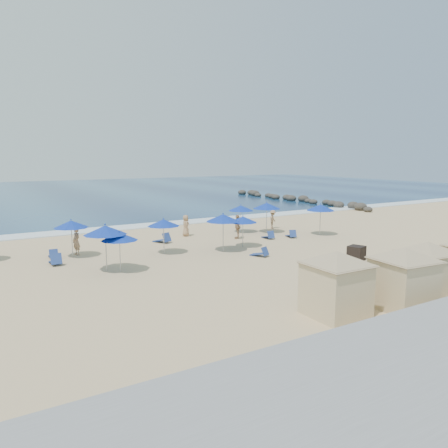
% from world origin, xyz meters
% --- Properties ---
extents(ground, '(160.00, 160.00, 0.00)m').
position_xyz_m(ground, '(0.00, 0.00, 0.00)').
color(ground, tan).
rests_on(ground, ground).
extents(ocean, '(160.00, 80.00, 0.06)m').
position_xyz_m(ocean, '(0.00, 55.00, 0.03)').
color(ocean, navy).
rests_on(ocean, ground).
extents(surf_line, '(160.00, 2.50, 0.08)m').
position_xyz_m(surf_line, '(0.00, 15.50, 0.04)').
color(surf_line, white).
rests_on(surf_line, ground).
extents(rock_jetty, '(2.56, 26.66, 0.96)m').
position_xyz_m(rock_jetty, '(24.01, 24.90, 0.36)').
color(rock_jetty, '#2B2724').
rests_on(rock_jetty, ground).
extents(trash_bin, '(1.07, 1.07, 0.86)m').
position_xyz_m(trash_bin, '(4.67, -3.14, 0.43)').
color(trash_bin, black).
rests_on(trash_bin, ground).
extents(cabana_0, '(4.48, 4.48, 2.81)m').
position_xyz_m(cabana_0, '(-3.10, -9.06, 1.61)').
color(cabana_0, beige).
rests_on(cabana_0, ground).
extents(cabana_1, '(4.41, 4.41, 2.78)m').
position_xyz_m(cabana_1, '(-0.20, -9.91, 1.59)').
color(cabana_1, beige).
rests_on(cabana_1, ground).
extents(cabana_2, '(4.26, 4.26, 2.68)m').
position_xyz_m(cabana_2, '(2.10, -9.36, 1.53)').
color(cabana_2, beige).
rests_on(cabana_2, ground).
extents(umbrella_1, '(1.95, 1.95, 2.22)m').
position_xyz_m(umbrella_1, '(-8.16, 1.55, 1.93)').
color(umbrella_1, '#A5A8AD').
rests_on(umbrella_1, ground).
extents(umbrella_2, '(2.08, 2.08, 2.36)m').
position_xyz_m(umbrella_2, '(-9.56, 6.45, 2.05)').
color(umbrella_2, '#A5A8AD').
rests_on(umbrella_2, ground).
extents(umbrella_3, '(2.29, 2.29, 2.61)m').
position_xyz_m(umbrella_3, '(-8.76, 2.01, 2.26)').
color(umbrella_3, '#A5A8AD').
rests_on(umbrella_3, ground).
extents(umbrella_4, '(2.02, 2.02, 2.30)m').
position_xyz_m(umbrella_4, '(-4.39, 4.41, 1.99)').
color(umbrella_4, '#A5A8AD').
rests_on(umbrella_4, ground).
extents(umbrella_5, '(2.23, 2.23, 2.53)m').
position_xyz_m(umbrella_5, '(-0.84, 3.05, 2.20)').
color(umbrella_5, '#A5A8AD').
rests_on(umbrella_5, ground).
extents(umbrella_6, '(2.03, 2.03, 2.31)m').
position_xyz_m(umbrella_6, '(4.03, 8.32, 2.00)').
color(umbrella_6, '#A5A8AD').
rests_on(umbrella_6, ground).
extents(umbrella_7, '(1.93, 1.93, 2.19)m').
position_xyz_m(umbrella_7, '(1.01, 3.52, 1.90)').
color(umbrella_7, '#A5A8AD').
rests_on(umbrella_7, ground).
extents(umbrella_8, '(2.22, 2.22, 2.52)m').
position_xyz_m(umbrella_8, '(5.80, 7.23, 2.19)').
color(umbrella_8, '#A5A8AD').
rests_on(umbrella_8, ground).
extents(umbrella_9, '(2.20, 2.20, 2.50)m').
position_xyz_m(umbrella_9, '(8.73, 4.19, 2.17)').
color(umbrella_9, '#A5A8AD').
rests_on(umbrella_9, ground).
extents(beach_chair_0, '(0.66, 1.36, 0.74)m').
position_xyz_m(beach_chair_0, '(-10.83, 4.98, 0.25)').
color(beach_chair_0, navy).
rests_on(beach_chair_0, ground).
extents(beach_chair_1, '(0.59, 1.16, 0.62)m').
position_xyz_m(beach_chair_1, '(-10.63, 6.76, 0.21)').
color(beach_chair_1, navy).
rests_on(beach_chair_1, ground).
extents(beach_chair_2, '(1.06, 1.51, 0.76)m').
position_xyz_m(beach_chair_2, '(-3.01, 7.71, 0.26)').
color(beach_chair_2, navy).
rests_on(beach_chair_2, ground).
extents(beach_chair_3, '(0.89, 1.26, 0.64)m').
position_xyz_m(beach_chair_3, '(0.40, 0.59, 0.22)').
color(beach_chair_3, navy).
rests_on(beach_chair_3, ground).
extents(beach_chair_4, '(0.63, 1.22, 0.65)m').
position_xyz_m(beach_chair_4, '(4.34, 5.00, 0.22)').
color(beach_chair_4, navy).
rests_on(beach_chair_4, ground).
extents(beach_chair_5, '(0.87, 1.27, 0.64)m').
position_xyz_m(beach_chair_5, '(6.12, 4.51, 0.22)').
color(beach_chair_5, navy).
rests_on(beach_chair_5, ground).
extents(beachgoer_0, '(0.58, 0.72, 1.73)m').
position_xyz_m(beachgoer_0, '(-9.18, 7.01, 0.86)').
color(beachgoer_0, '#A6805C').
rests_on(beachgoer_0, ground).
extents(beachgoer_1, '(0.94, 1.14, 1.82)m').
position_xyz_m(beachgoer_1, '(2.39, 6.30, 0.91)').
color(beachgoer_1, '#A6805C').
rests_on(beachgoer_1, ground).
extents(beachgoer_2, '(1.18, 1.07, 1.59)m').
position_xyz_m(beachgoer_2, '(7.46, 8.56, 0.79)').
color(beachgoer_2, '#A6805C').
rests_on(beachgoer_2, ground).
extents(beachgoer_3, '(0.66, 0.89, 1.65)m').
position_xyz_m(beachgoer_3, '(-0.45, 9.25, 0.82)').
color(beachgoer_3, '#A6805C').
rests_on(beachgoer_3, ground).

